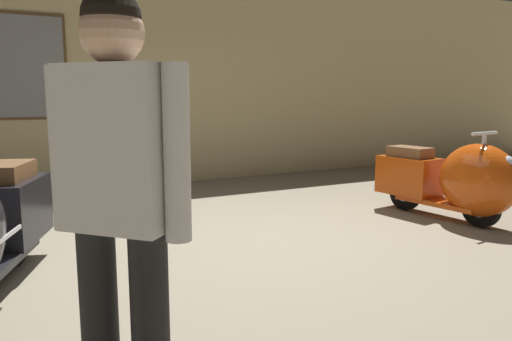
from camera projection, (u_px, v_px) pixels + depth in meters
The scene contains 4 objects.
ground_plane at pixel (268, 243), 4.53m from camera, with size 60.00×60.00×0.00m, color gray.
showroom_back_wall at pixel (147, 72), 7.38m from camera, with size 18.00×0.63×3.49m.
scooter_1 at pixel (455, 180), 5.28m from camera, with size 0.69×1.70×1.01m.
visitor_0 at pixel (119, 191), 1.81m from camera, with size 0.45×0.46×1.75m.
Camera 1 is at (-2.10, -3.84, 1.37)m, focal length 33.69 mm.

